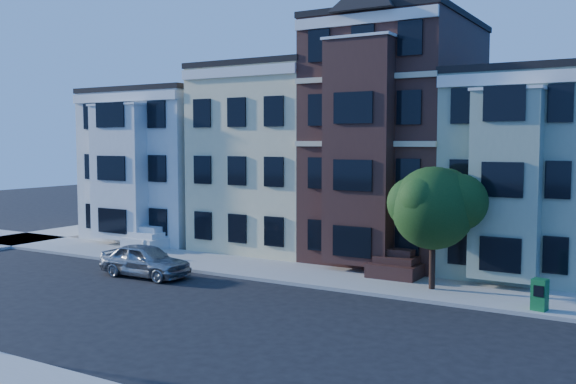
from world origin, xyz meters
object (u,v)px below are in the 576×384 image
Objects in this scene: newspaper_box at (540,295)px; fire_hydrant at (145,250)px; parked_car at (145,260)px; street_tree at (433,214)px.

fire_hydrant is (-19.31, 0.63, -0.21)m from newspaper_box.
parked_car is 3.90× the size of newspaper_box.
street_tree is 5.15m from newspaper_box.
parked_car is 6.17× the size of fire_hydrant.
street_tree reaches higher than newspaper_box.
newspaper_box reaches higher than fire_hydrant.
fire_hydrant is at bearing -171.47° from newspaper_box.
fire_hydrant is (-14.99, -0.64, -2.71)m from street_tree.
fire_hydrant is at bearing 43.12° from parked_car.
fire_hydrant is (-2.88, 3.01, -0.24)m from parked_car.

